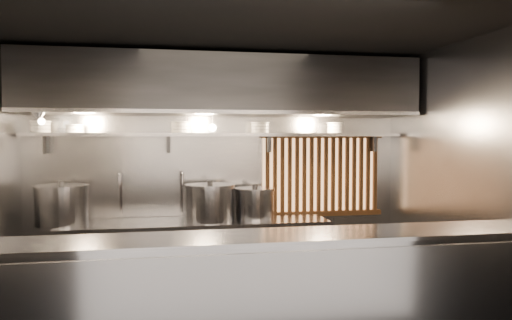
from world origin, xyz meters
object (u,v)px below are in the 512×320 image
object	(u,v)px
heat_lamp	(39,116)
stock_pot_mid	(210,203)
stock_pot_right	(255,203)
stock_pot_left	(62,205)
pendant_bulb	(213,128)

from	to	relation	value
heat_lamp	stock_pot_mid	xyz separation A→B (m)	(1.75, 0.23, -0.96)
heat_lamp	stock_pot_right	world-z (taller)	heat_lamp
heat_lamp	stock_pot_mid	bearing A→B (deg)	7.47
stock_pot_left	stock_pot_mid	xyz separation A→B (m)	(1.61, -0.06, -0.01)
heat_lamp	stock_pot_left	distance (m)	1.00
heat_lamp	pendant_bulb	bearing A→B (deg)	11.00
stock_pot_left	stock_pot_mid	world-z (taller)	stock_pot_left
heat_lamp	stock_pot_right	distance (m)	2.51
pendant_bulb	stock_pot_mid	bearing A→B (deg)	-110.33
stock_pot_left	stock_pot_right	bearing A→B (deg)	0.35
heat_lamp	stock_pot_left	size ratio (longest dim) A/B	0.56
stock_pot_right	pendant_bulb	bearing A→B (deg)	174.44
pendant_bulb	stock_pot_right	xyz separation A→B (m)	(0.49, -0.05, -0.88)
heat_lamp	stock_pot_left	bearing A→B (deg)	62.91
heat_lamp	stock_pot_left	xyz separation A→B (m)	(0.15, 0.29, -0.95)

